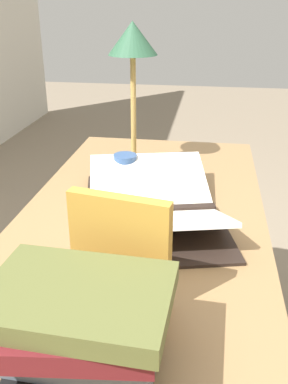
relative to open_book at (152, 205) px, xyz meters
name	(u,v)px	position (x,y,z in m)	size (l,w,h in m)	color
reading_desk	(137,263)	(-0.09, 0.03, -0.13)	(1.50, 0.66, 0.75)	#937047
open_book	(152,205)	(0.00, 0.00, 0.00)	(0.60, 0.48, 0.09)	black
book_stack_tall	(80,323)	(-0.53, 0.04, 0.05)	(0.23, 0.29, 0.15)	black
book_standing_upright	(120,250)	(-0.36, 0.01, 0.08)	(0.06, 0.20, 0.22)	#BC8933
reading_lamp	(133,53)	(0.36, 0.11, 0.35)	(0.16, 0.16, 0.47)	tan
coffee_mug	(125,169)	(0.20, 0.11, 0.02)	(0.08, 0.09, 0.09)	#335184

